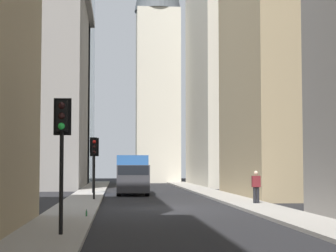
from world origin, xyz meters
The scene contains 13 objects.
ground_plane centered at (0.00, 0.00, 0.00)m, with size 135.00×135.00×0.00m, color black.
sidewalk_right centered at (0.00, 4.50, 0.07)m, with size 90.00×2.20×0.14m, color gray.
sidewalk_left centered at (0.00, -4.50, 0.07)m, with size 90.00×2.20×0.14m, color gray.
building_left_far centered at (31.86, -10.60, 15.82)m, with size 17.57×10.00×31.63m.
building_right_far centered at (28.46, 10.59, 10.60)m, with size 18.31×10.50×21.17m.
church_spire centered at (43.64, -2.47, 19.46)m, with size 5.80×5.80×37.16m.
delivery_truck centered at (14.01, 1.40, 1.46)m, with size 6.46×2.25×2.84m.
sedan_silver centered at (23.13, 1.40, 0.66)m, with size 4.30×1.78×1.42m.
traffic_light_foreground centered at (-12.10, 4.12, 3.07)m, with size 0.43×0.52×3.98m.
traffic_light_midblock centered at (5.94, 3.85, 2.80)m, with size 0.43×0.52×3.63m.
traffic_light_far_junction centered at (13.91, 4.23, 3.09)m, with size 0.43×0.52×4.02m.
pedestrian centered at (1.43, -4.83, 1.07)m, with size 0.26×0.44×1.70m.
discarded_bottle centered at (-5.95, 3.69, 0.25)m, with size 0.07×0.07×0.27m.
Camera 1 is at (-29.78, 2.50, 2.15)m, focal length 64.05 mm.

